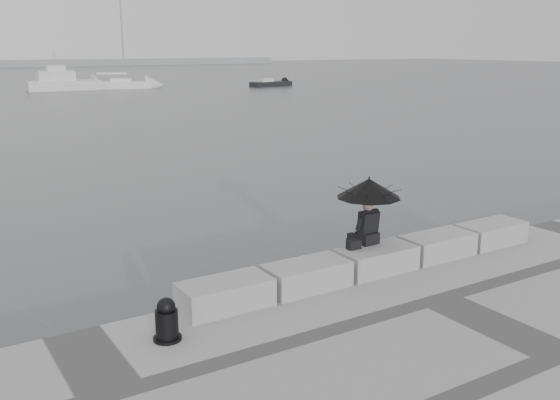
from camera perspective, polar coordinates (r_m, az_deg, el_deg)
ground at (r=13.26m, az=7.43°, el=-7.95°), size 360.00×360.00×0.00m
stone_block_far_left at (r=10.89m, az=-5.04°, el=-8.61°), size 1.60×0.80×0.50m
stone_block_left at (r=11.70m, az=2.44°, el=-6.94°), size 1.60×0.80×0.50m
stone_block_centre at (r=12.68m, az=8.82°, el=-5.42°), size 1.60×0.80×0.50m
stone_block_right at (r=13.81m, az=14.20°, el=-4.08°), size 1.60×0.80×0.50m
stone_block_far_right at (r=15.04m, az=18.72°, el=-2.92°), size 1.60×0.80×0.50m
seated_person at (r=12.58m, az=8.13°, el=0.51°), size 1.30×1.30×1.39m
bag at (r=12.44m, az=6.75°, el=-4.08°), size 0.28×0.16×0.18m
mooring_bollard at (r=9.87m, az=-10.31°, el=-10.96°), size 0.44×0.44×0.70m
sailboat_right at (r=77.88m, az=-14.31°, el=10.25°), size 7.35×4.66×12.90m
motor_cruiser at (r=76.41m, az=-19.16°, el=10.13°), size 8.11×3.30×4.50m
small_motorboat at (r=79.44m, az=-0.83°, el=10.58°), size 5.86×2.39×1.10m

